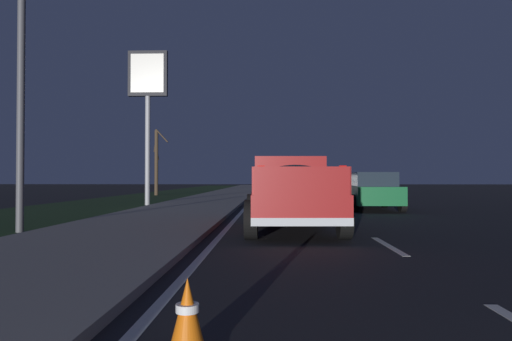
% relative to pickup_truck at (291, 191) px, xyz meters
% --- Properties ---
extents(ground, '(144.00, 144.00, 0.00)m').
position_rel_pickup_truck_xyz_m(ground, '(15.47, -1.75, -0.98)').
color(ground, black).
extents(sidewalk_shoulder, '(108.00, 4.00, 0.12)m').
position_rel_pickup_truck_xyz_m(sidewalk_shoulder, '(15.47, 3.95, -0.92)').
color(sidewalk_shoulder, gray).
rests_on(sidewalk_shoulder, ground).
extents(grass_verge, '(108.00, 6.00, 0.01)m').
position_rel_pickup_truck_xyz_m(grass_verge, '(15.47, 8.95, -0.98)').
color(grass_verge, '#1E3819').
rests_on(grass_verge, ground).
extents(lane_markings, '(108.00, 3.54, 0.01)m').
position_rel_pickup_truck_xyz_m(lane_markings, '(17.46, 0.76, -0.98)').
color(lane_markings, silver).
rests_on(lane_markings, ground).
extents(pickup_truck, '(5.49, 2.41, 1.87)m').
position_rel_pickup_truck_xyz_m(pickup_truck, '(0.00, 0.00, 0.00)').
color(pickup_truck, maroon).
rests_on(pickup_truck, ground).
extents(sedan_red, '(4.42, 2.05, 1.54)m').
position_rel_pickup_truck_xyz_m(sedan_red, '(26.89, -3.26, -0.20)').
color(sedan_red, maroon).
rests_on(sedan_red, ground).
extents(sedan_white, '(4.44, 2.09, 1.54)m').
position_rel_pickup_truck_xyz_m(sedan_white, '(24.99, -0.05, -0.20)').
color(sedan_white, silver).
rests_on(sedan_white, ground).
extents(sedan_green, '(4.43, 2.07, 1.54)m').
position_rel_pickup_truck_xyz_m(sedan_green, '(7.39, -3.63, -0.20)').
color(sedan_green, '#14592D').
rests_on(sedan_green, ground).
extents(gas_price_sign, '(0.27, 1.90, 7.48)m').
position_rel_pickup_truck_xyz_m(gas_price_sign, '(10.20, 6.49, 4.67)').
color(gas_price_sign, '#99999E').
rests_on(gas_price_sign, ground).
extents(street_light_near, '(0.36, 1.97, 7.46)m').
position_rel_pickup_truck_xyz_m(street_light_near, '(-0.87, 6.24, 3.55)').
color(street_light_near, '#4C4C51').
rests_on(street_light_near, ground).
extents(bare_tree_far, '(1.89, 1.48, 5.10)m').
position_rel_pickup_truck_xyz_m(bare_tree_far, '(23.03, 9.30, 1.67)').
color(bare_tree_far, '#423323').
rests_on(bare_tree_far, ground).
extents(traffic_cone_near, '(0.36, 0.36, 0.58)m').
position_rel_pickup_truck_xyz_m(traffic_cone_near, '(-8.35, 1.10, -0.70)').
color(traffic_cone_near, black).
rests_on(traffic_cone_near, ground).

